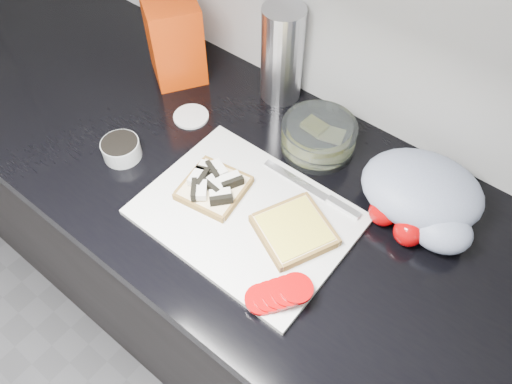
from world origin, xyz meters
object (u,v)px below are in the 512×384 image
cutting_board (246,215)px  glass_bowl (318,137)px  bread_bag (175,39)px  steel_canister (282,55)px

cutting_board → glass_bowl: bearing=89.2°
cutting_board → bread_bag: bearing=150.1°
cutting_board → glass_bowl: glass_bowl is taller
glass_bowl → bread_bag: 0.42m
bread_bag → glass_bowl: bearing=34.0°
cutting_board → bread_bag: size_ratio=2.01×
steel_canister → glass_bowl: bearing=-28.0°
cutting_board → steel_canister: size_ratio=1.76×
bread_bag → steel_canister: (0.24, 0.10, 0.01)m
cutting_board → glass_bowl: 0.24m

